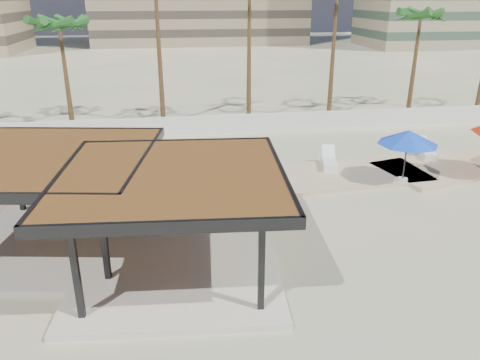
# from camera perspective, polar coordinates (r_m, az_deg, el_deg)

# --- Properties ---
(ground) EXTENTS (200.00, 200.00, 0.00)m
(ground) POSITION_cam_1_polar(r_m,az_deg,el_deg) (16.29, 1.67, -9.82)
(ground) COLOR #CEBA88
(ground) RESTS_ON ground
(promenade) EXTENTS (44.45, 7.97, 0.24)m
(promenade) POSITION_cam_1_polar(r_m,az_deg,el_deg) (23.38, 3.11, 0.46)
(promenade) COLOR #C6B284
(promenade) RESTS_ON ground
(boundary_wall) EXTENTS (56.00, 0.30, 1.20)m
(boundary_wall) POSITION_cam_1_polar(r_m,az_deg,el_deg) (30.79, -3.72, 6.74)
(boundary_wall) COLOR silver
(boundary_wall) RESTS_ON ground
(pavilion_central) EXTENTS (7.41, 7.41, 3.49)m
(pavilion_central) POSITION_cam_1_polar(r_m,az_deg,el_deg) (14.94, -8.03, -4.01)
(pavilion_central) COLOR beige
(pavilion_central) RESTS_ON ground
(pavilion_west) EXTENTS (7.91, 7.91, 3.47)m
(pavilion_west) POSITION_cam_1_polar(r_m,az_deg,el_deg) (17.67, -21.88, -1.33)
(pavilion_west) COLOR beige
(pavilion_west) RESTS_ON ground
(umbrella_d) EXTENTS (3.38, 3.38, 2.51)m
(umbrella_d) POSITION_cam_1_polar(r_m,az_deg,el_deg) (23.15, 19.82, 4.90)
(umbrella_d) COLOR beige
(umbrella_d) RESTS_ON promenade
(lounger_b) EXTENTS (1.08, 2.27, 0.82)m
(lounger_b) POSITION_cam_1_polar(r_m,az_deg,el_deg) (28.04, 21.63, 3.26)
(lounger_b) COLOR white
(lounger_b) RESTS_ON promenade
(lounger_c) EXTENTS (1.21, 2.31, 0.83)m
(lounger_c) POSITION_cam_1_polar(r_m,az_deg,el_deg) (24.81, 10.82, 2.15)
(lounger_c) COLOR white
(lounger_c) RESTS_ON promenade
(palm_c) EXTENTS (3.00, 3.00, 7.66)m
(palm_c) POSITION_cam_1_polar(r_m,az_deg,el_deg) (32.45, -21.15, 16.91)
(palm_c) COLOR brown
(palm_c) RESTS_ON ground
(palm_g) EXTENTS (3.00, 3.00, 8.03)m
(palm_g) POSITION_cam_1_polar(r_m,az_deg,el_deg) (36.42, 21.14, 17.85)
(palm_g) COLOR brown
(palm_g) RESTS_ON ground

